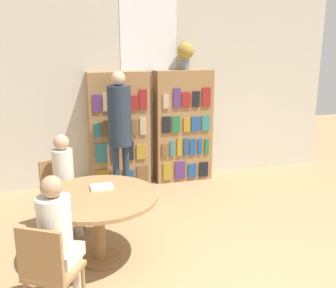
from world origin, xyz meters
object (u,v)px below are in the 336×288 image
(chair_left_side, at_px, (60,191))
(seated_reader_left, at_px, (65,180))
(reading_table, at_px, (98,206))
(chair_near_camera, at_px, (48,268))
(librarian_standing, at_px, (120,121))
(flower_vase, at_px, (185,53))
(seated_reader_right, at_px, (58,234))
(bookshelf_right, at_px, (183,126))
(bookshelf_left, at_px, (119,130))

(chair_left_side, distance_m, seated_reader_left, 0.27)
(reading_table, xyz_separation_m, seated_reader_left, (-0.30, 0.72, 0.06))
(chair_near_camera, height_order, librarian_standing, librarian_standing)
(flower_vase, bearing_deg, seated_reader_right, -125.99)
(bookshelf_right, xyz_separation_m, chair_left_side, (-2.03, -1.32, -0.42))
(chair_near_camera, relative_size, chair_left_side, 1.00)
(reading_table, xyz_separation_m, seated_reader_right, (-0.41, -0.67, 0.08))
(bookshelf_left, distance_m, flower_vase, 1.61)
(chair_left_side, xyz_separation_m, librarian_standing, (0.89, 0.82, 0.68))
(bookshelf_right, height_order, chair_left_side, bookshelf_right)
(bookshelf_left, bearing_deg, chair_near_camera, -109.90)
(bookshelf_right, distance_m, seated_reader_right, 3.55)
(flower_vase, bearing_deg, bookshelf_right, -171.04)
(flower_vase, relative_size, chair_near_camera, 0.49)
(librarian_standing, bearing_deg, flower_vase, 23.55)
(bookshelf_right, relative_size, reading_table, 1.46)
(reading_table, bearing_deg, bookshelf_right, 53.13)
(chair_left_side, distance_m, seated_reader_right, 1.58)
(chair_left_side, bearing_deg, librarian_standing, -160.16)
(librarian_standing, bearing_deg, seated_reader_right, -111.44)
(bookshelf_right, height_order, reading_table, bookshelf_right)
(bookshelf_right, xyz_separation_m, chair_near_camera, (-2.16, -3.03, -0.42))
(seated_reader_left, bearing_deg, reading_table, 90.00)
(bookshelf_right, relative_size, chair_near_camera, 2.08)
(bookshelf_left, distance_m, seated_reader_right, 3.06)
(flower_vase, bearing_deg, chair_left_side, -147.23)
(seated_reader_left, bearing_deg, bookshelf_right, -165.33)
(bookshelf_right, relative_size, seated_reader_left, 1.48)
(chair_left_side, xyz_separation_m, seated_reader_right, (-0.04, -1.56, 0.22))
(flower_vase, distance_m, seated_reader_right, 3.83)
(seated_reader_right, distance_m, librarian_standing, 2.60)
(chair_left_side, relative_size, librarian_standing, 0.47)
(seated_reader_left, xyz_separation_m, librarian_standing, (0.82, 0.99, 0.48))
(bookshelf_left, relative_size, seated_reader_left, 1.48)
(chair_near_camera, bearing_deg, flower_vase, 85.63)
(flower_vase, xyz_separation_m, seated_reader_left, (-1.99, -1.49, -1.41))
(bookshelf_right, bearing_deg, librarian_standing, -156.10)
(bookshelf_right, distance_m, seated_reader_left, 2.47)
(chair_left_side, bearing_deg, reading_table, 90.00)
(bookshelf_right, height_order, librarian_standing, librarian_standing)
(bookshelf_right, relative_size, seated_reader_right, 1.48)
(flower_vase, relative_size, seated_reader_right, 0.35)
(flower_vase, height_order, chair_left_side, flower_vase)
(reading_table, distance_m, librarian_standing, 1.87)
(flower_vase, bearing_deg, seated_reader_left, -143.06)
(reading_table, bearing_deg, chair_left_side, 112.59)
(flower_vase, height_order, seated_reader_left, flower_vase)
(chair_near_camera, relative_size, seated_reader_left, 0.71)
(flower_vase, height_order, librarian_standing, flower_vase)
(bookshelf_left, xyz_separation_m, seated_reader_left, (-0.90, -1.49, -0.22))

